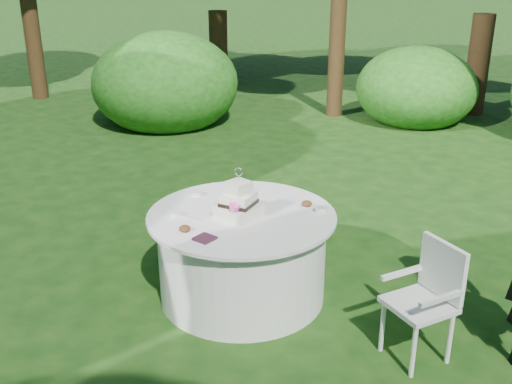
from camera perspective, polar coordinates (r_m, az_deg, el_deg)
ground at (r=5.28m, az=-1.30°, el=-9.78°), size 80.00×80.00×0.00m
napkins at (r=4.50m, az=-4.89°, el=-4.42°), size 0.14×0.14×0.02m
feather_plume at (r=4.80m, az=-5.54°, el=-2.76°), size 0.48×0.07×0.01m
table at (r=5.09m, az=-1.34°, el=-6.04°), size 1.56×1.56×0.77m
cake at (r=4.83m, az=-1.67°, el=-1.08°), size 0.31×0.32×0.42m
chair at (r=4.48m, az=16.08°, el=-9.20°), size 0.55×0.55×0.89m
votives at (r=5.04m, az=-2.47°, el=-1.25°), size 1.16×0.90×0.04m
petal_cups at (r=4.83m, az=-0.70°, el=-2.24°), size 0.56×1.08×0.05m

